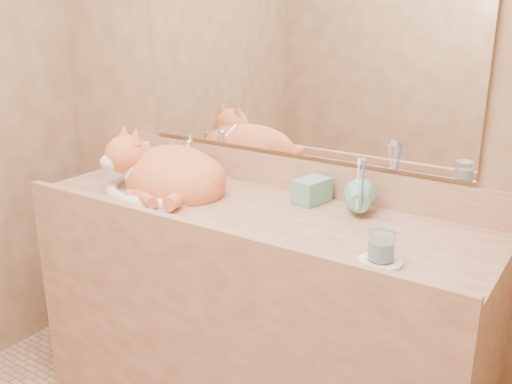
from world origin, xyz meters
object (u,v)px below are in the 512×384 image
Objects in this scene: vanity_counter at (252,320)px; cat at (166,171)px; toothbrush_cup at (359,205)px; water_glass at (381,246)px; soap_dispenser at (300,180)px; sink_basin at (160,173)px.

vanity_counter is 0.62m from cat.
cat is at bearing -171.22° from toothbrush_cup.
soap_dispenser is at bearing 145.65° from water_glass.
sink_basin reaches higher than toothbrush_cup.
cat is 2.32× the size of soap_dispenser.
cat is 5.35× the size of water_glass.
toothbrush_cup is at bearing 22.08° from cat.
vanity_counter is 14.61× the size of toothbrush_cup.
soap_dispenser is 0.22m from toothbrush_cup.
cat is 4.01× the size of toothbrush_cup.
sink_basin is 0.92m from water_glass.
sink_basin is 0.98× the size of cat.
soap_dispenser reaches higher than sink_basin.
sink_basin reaches higher than vanity_counter.
soap_dispenser reaches higher than water_glass.
toothbrush_cup is (0.71, 0.11, -0.02)m from cat.
sink_basin is 5.27× the size of water_glass.
cat reaches higher than water_glass.
soap_dispenser is 0.49m from water_glass.
toothbrush_cup is (0.73, 0.12, -0.02)m from sink_basin.
soap_dispenser reaches higher than toothbrush_cup.
water_glass is at bearing -55.99° from toothbrush_cup.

